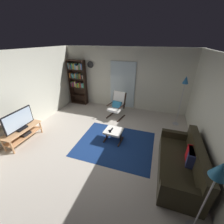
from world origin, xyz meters
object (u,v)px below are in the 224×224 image
at_px(floor_lamp_by_shelf, 184,87).
at_px(tv_remote, 112,129).
at_px(floor_lamp_by_sofa, 217,177).
at_px(cell_phone, 110,131).
at_px(wall_clock, 90,65).
at_px(ottoman, 113,132).
at_px(tv_stand, 23,133).
at_px(lounge_armchair, 117,104).
at_px(bookshelf_near_tv, 78,79).
at_px(leather_sofa, 181,164).
at_px(television, 19,121).

bearing_deg(floor_lamp_by_shelf, tv_remote, -140.53).
bearing_deg(floor_lamp_by_sofa, floor_lamp_by_shelf, 90.99).
height_order(cell_phone, wall_clock, wall_clock).
bearing_deg(ottoman, tv_stand, -161.30).
xyz_separation_m(tv_remote, floor_lamp_by_sofa, (2.05, -1.85, 0.88)).
bearing_deg(cell_phone, tv_stand, 167.45).
bearing_deg(lounge_armchair, bookshelf_near_tv, 160.54).
relative_size(leather_sofa, tv_remote, 13.05).
distance_m(tv_stand, floor_lamp_by_shelf, 5.35).
bearing_deg(tv_stand, cell_phone, 17.37).
bearing_deg(tv_stand, bookshelf_near_tv, 87.62).
bearing_deg(tv_stand, leather_sofa, 2.30).
xyz_separation_m(bookshelf_near_tv, floor_lamp_by_shelf, (4.42, -0.66, 0.26)).
distance_m(television, leather_sofa, 4.51).
xyz_separation_m(tv_stand, tv_remote, (2.56, 0.91, 0.10)).
bearing_deg(tv_stand, ottoman, 18.70).
distance_m(television, floor_lamp_by_shelf, 5.27).
height_order(ottoman, wall_clock, wall_clock).
distance_m(bookshelf_near_tv, lounge_armchair, 2.37).
xyz_separation_m(leather_sofa, cell_phone, (-1.95, 0.61, 0.08)).
height_order(tv_stand, tv_remote, tv_stand).
bearing_deg(cell_phone, wall_clock, 94.85).
relative_size(television, bookshelf_near_tv, 0.46).
bearing_deg(television, tv_remote, 19.68).
xyz_separation_m(leather_sofa, ottoman, (-1.87, 0.71, 0.01)).
relative_size(ottoman, wall_clock, 1.90).
distance_m(bookshelf_near_tv, cell_phone, 3.51).
bearing_deg(floor_lamp_by_sofa, lounge_armchair, 124.52).
bearing_deg(wall_clock, leather_sofa, -40.40).
height_order(television, wall_clock, wall_clock).
bearing_deg(bookshelf_near_tv, leather_sofa, -34.84).
bearing_deg(cell_phone, bookshelf_near_tv, 104.93).
height_order(tv_remote, floor_lamp_by_sofa, floor_lamp_by_sofa).
relative_size(bookshelf_near_tv, leather_sofa, 1.09).
xyz_separation_m(lounge_armchair, floor_lamp_by_shelf, (2.28, 0.10, 0.92)).
relative_size(ottoman, floor_lamp_by_sofa, 0.36).
bearing_deg(lounge_armchair, floor_lamp_by_shelf, 2.40).
distance_m(bookshelf_near_tv, leather_sofa, 5.38).
distance_m(tv_remote, wall_clock, 3.37).
relative_size(television, lounge_armchair, 0.92).
distance_m(leather_sofa, floor_lamp_by_shelf, 2.63).
height_order(bookshelf_near_tv, floor_lamp_by_sofa, bookshelf_near_tv).
xyz_separation_m(television, floor_lamp_by_shelf, (4.55, 2.56, 0.72)).
relative_size(bookshelf_near_tv, wall_clock, 7.05).
relative_size(cell_phone, wall_clock, 0.48).
height_order(tv_stand, lounge_armchair, lounge_armchair).
bearing_deg(tv_remote, wall_clock, 128.38).
distance_m(bookshelf_near_tv, floor_lamp_by_shelf, 4.48).
relative_size(bookshelf_near_tv, tv_remote, 14.20).
bearing_deg(floor_lamp_by_sofa, tv_stand, 168.43).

